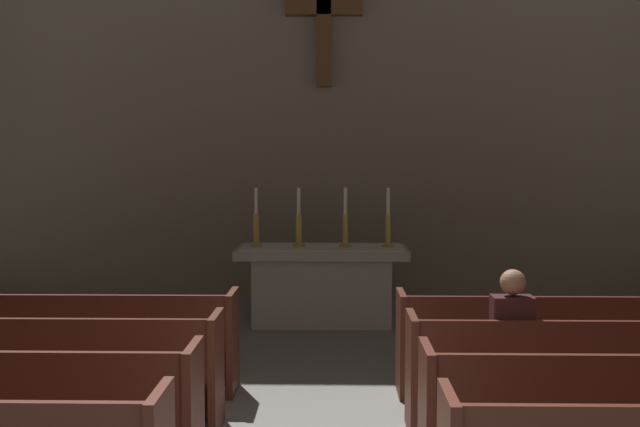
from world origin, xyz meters
TOP-DOWN VIEW (x-y plane):
  - pew_left_row_3 at (-2.46, 1.90)m, footprint 3.42×0.50m
  - pew_left_row_4 at (-2.46, 2.87)m, footprint 3.42×0.50m
  - pew_right_row_3 at (2.46, 1.90)m, footprint 3.42×0.50m
  - pew_right_row_4 at (2.46, 2.87)m, footprint 3.42×0.50m
  - altar at (0.00, 5.74)m, footprint 2.20×0.90m
  - candlestick_outer_left at (-0.85, 5.74)m, footprint 0.16×0.16m
  - candlestick_inner_left at (-0.30, 5.74)m, footprint 0.16×0.16m
  - candlestick_inner_right at (0.30, 5.74)m, footprint 0.16×0.16m
  - candlestick_outer_right at (0.85, 5.74)m, footprint 0.16×0.16m
  - apse_with_cross at (0.00, 7.61)m, footprint 11.92×0.46m
  - lone_worshipper at (1.55, 1.94)m, footprint 0.32×0.43m

SIDE VIEW (x-z plane):
  - pew_left_row_3 at x=-2.46m, z-range 0.00..0.95m
  - pew_left_row_4 at x=-2.46m, z-range 0.00..0.95m
  - pew_right_row_3 at x=2.46m, z-range 0.00..0.95m
  - pew_right_row_4 at x=2.46m, z-range 0.00..0.95m
  - altar at x=0.00m, z-range 0.03..1.04m
  - lone_worshipper at x=1.55m, z-range 0.03..1.35m
  - candlestick_outer_left at x=-0.85m, z-range 0.88..1.64m
  - candlestick_inner_left at x=-0.30m, z-range 0.88..1.64m
  - candlestick_inner_right at x=0.30m, z-range 0.88..1.64m
  - candlestick_outer_right at x=0.85m, z-range 0.88..1.64m
  - apse_with_cross at x=0.00m, z-range 0.00..7.42m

